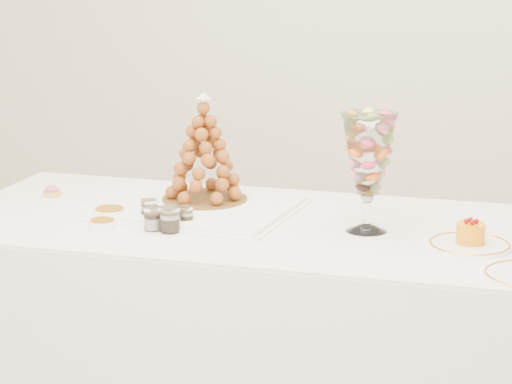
% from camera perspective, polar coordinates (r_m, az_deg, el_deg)
% --- Properties ---
extents(buffet_table, '(2.21, 0.96, 0.83)m').
position_cam_1_polar(buffet_table, '(3.19, 2.04, -9.01)').
color(buffet_table, white).
rests_on(buffet_table, ground).
extents(lace_tray, '(0.66, 0.51, 0.02)m').
position_cam_1_polar(lace_tray, '(3.21, -3.79, -0.85)').
color(lace_tray, white).
rests_on(lace_tray, buffet_table).
extents(macaron_vase, '(0.16, 0.16, 0.36)m').
position_cam_1_polar(macaron_vase, '(2.94, 6.44, 2.11)').
color(macaron_vase, white).
rests_on(macaron_vase, buffet_table).
extents(cake_plate, '(0.23, 0.23, 0.01)m').
position_cam_1_polar(cake_plate, '(2.88, 12.11, -2.99)').
color(cake_plate, white).
rests_on(cake_plate, buffet_table).
extents(pink_tart, '(0.06, 0.06, 0.04)m').
position_cam_1_polar(pink_tart, '(3.45, -11.58, 0.03)').
color(pink_tart, tan).
rests_on(pink_tart, buffet_table).
extents(verrine_a, '(0.05, 0.05, 0.07)m').
position_cam_1_polar(verrine_a, '(3.10, -6.13, -1.03)').
color(verrine_a, white).
rests_on(verrine_a, buffet_table).
extents(verrine_b, '(0.05, 0.05, 0.07)m').
position_cam_1_polar(verrine_b, '(3.02, -4.73, -1.43)').
color(verrine_b, white).
rests_on(verrine_b, buffet_table).
extents(verrine_c, '(0.05, 0.05, 0.06)m').
position_cam_1_polar(verrine_c, '(3.03, -4.04, -1.38)').
color(verrine_c, white).
rests_on(verrine_c, buffet_table).
extents(verrine_d, '(0.07, 0.07, 0.07)m').
position_cam_1_polar(verrine_d, '(2.99, -5.92, -1.52)').
color(verrine_d, white).
rests_on(verrine_d, buffet_table).
extents(verrine_e, '(0.07, 0.07, 0.08)m').
position_cam_1_polar(verrine_e, '(2.97, -4.96, -1.58)').
color(verrine_e, white).
rests_on(verrine_e, buffet_table).
extents(ramekin_back, '(0.10, 0.10, 0.03)m').
position_cam_1_polar(ramekin_back, '(3.14, -8.36, -1.23)').
color(ramekin_back, white).
rests_on(ramekin_back, buffet_table).
extents(ramekin_front, '(0.08, 0.08, 0.03)m').
position_cam_1_polar(ramekin_front, '(3.04, -8.78, -1.84)').
color(ramekin_front, white).
rests_on(ramekin_front, buffet_table).
extents(croquembouche, '(0.28, 0.28, 0.35)m').
position_cam_1_polar(croquembouche, '(3.22, -2.99, 2.48)').
color(croquembouche, brown).
rests_on(croquembouche, lace_tray).
extents(mousse_cake, '(0.08, 0.08, 0.07)m').
position_cam_1_polar(mousse_cake, '(2.88, 12.17, -2.30)').
color(mousse_cake, orange).
rests_on(mousse_cake, cake_plate).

